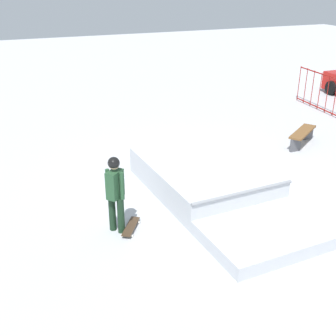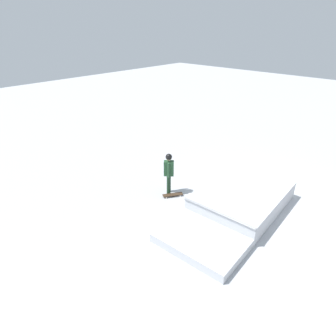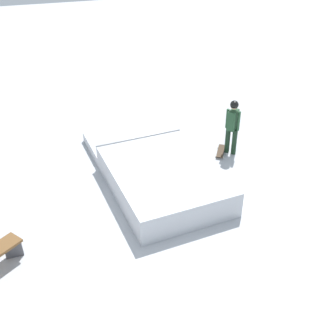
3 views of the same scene
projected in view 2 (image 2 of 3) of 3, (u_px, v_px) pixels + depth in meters
ground_plane at (264, 200)px, 11.03m from camera, size 60.00×60.00×0.00m
skate_ramp at (236, 205)px, 10.21m from camera, size 5.53×2.89×0.74m
skater at (169, 171)px, 11.06m from camera, size 0.41×0.43×1.73m
skateboard at (173, 195)px, 11.26m from camera, size 0.78×0.61×0.09m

